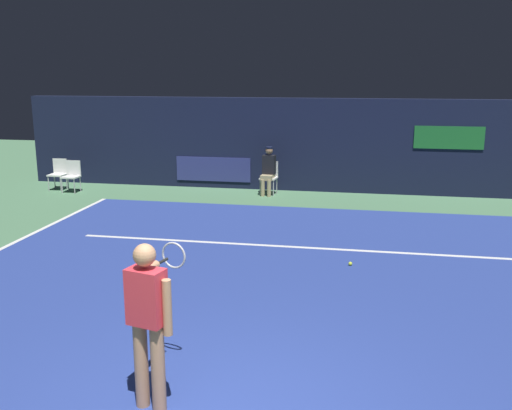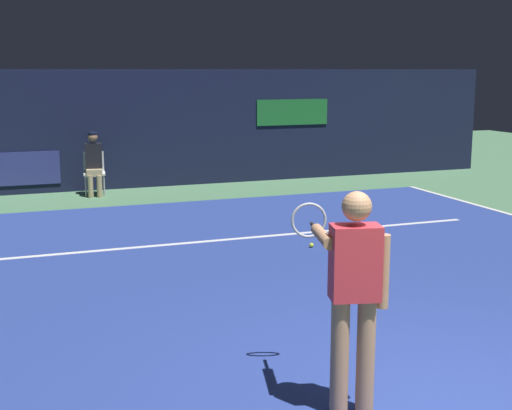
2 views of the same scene
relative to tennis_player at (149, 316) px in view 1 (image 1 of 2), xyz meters
name	(u,v)px [view 1 (image 1 of 2)]	position (x,y,z in m)	size (l,w,h in m)	color
ground_plane	(281,280)	(0.76, 3.80, -0.99)	(34.00, 34.00, 0.00)	#4C7A56
court_surface	(281,280)	(0.76, 3.80, -0.98)	(11.06, 10.23, 0.01)	navy
line_service	(294,247)	(0.76, 5.59, -0.97)	(8.62, 0.10, 0.01)	white
back_wall	(319,145)	(0.75, 11.13, 0.31)	(17.28, 0.33, 2.60)	#141933
tennis_player	(149,316)	(0.00, 0.00, 0.00)	(0.51, 1.02, 1.73)	tan
line_judge_on_chair	(268,170)	(-0.54, 10.32, -0.30)	(0.48, 0.56, 1.32)	white
courtside_chair_near	(72,174)	(-6.02, 9.66, -0.49)	(0.44, 0.42, 0.88)	white
courtside_chair_far	(58,172)	(-6.57, 9.91, -0.49)	(0.44, 0.42, 0.88)	white
tennis_ball	(350,264)	(1.85, 4.71, -0.94)	(0.07, 0.07, 0.07)	#CCE033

